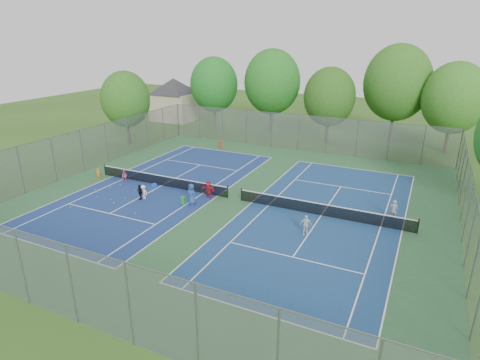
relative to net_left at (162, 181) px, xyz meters
The scene contains 40 objects.
ground 7.01m from the net_left, ahead, with size 120.00×120.00×0.00m, color #31581B.
court_pad 7.01m from the net_left, ahead, with size 32.00×32.00×0.01m, color #2A5932.
court_left 0.44m from the net_left, ahead, with size 10.97×23.77×0.01m, color navy.
court_right 14.01m from the net_left, ahead, with size 10.97×23.77×0.01m, color navy.
net_left is the anchor object (origin of this frame).
net_right 14.00m from the net_left, ahead, with size 12.87×0.10×0.91m, color black.
fence_north 17.53m from the net_left, 66.37° to the left, with size 32.00×0.10×4.00m, color gray.
fence_south 17.53m from the net_left, 66.37° to the right, with size 32.00×0.10×4.00m, color gray.
fence_west 9.13m from the net_left, behind, with size 32.00×0.10×4.00m, color gray.
fence_east 23.05m from the net_left, ahead, with size 32.00×0.10×4.00m, color gray.
house 28.55m from the net_left, 122.01° to the left, with size 11.03×11.03×7.30m.
tree_nw 23.72m from the net_left, 107.65° to the left, with size 6.40×6.40×9.58m.
tree_nl 23.81m from the net_left, 87.51° to the left, with size 7.20×7.20×10.69m.
tree_nc 23.38m from the net_left, 66.80° to the left, with size 6.00×6.00×8.85m.
tree_nr 29.59m from the net_left, 56.31° to the left, with size 7.60×7.60×11.42m.
tree_ne 31.60m from the net_left, 45.00° to the left, with size 6.60×6.60×9.77m.
tree_side_w 16.34m from the net_left, 140.19° to the left, with size 5.60×5.60×8.47m.
ball_crate 0.74m from the net_left, 137.59° to the right, with size 0.31×0.31×0.26m, color blue.
ball_hopper 4.58m from the net_left, 33.18° to the right, with size 0.29×0.29×0.57m, color green.
student_a 6.15m from the net_left, 168.55° to the right, with size 0.40×0.26×1.09m, color orange.
student_b 3.60m from the net_left, behind, with size 0.51×0.40×1.05m, color #CA4E76.
student_c 3.07m from the net_left, 81.24° to the right, with size 0.75×0.43×1.15m, color silver.
student_d 3.25m from the net_left, 85.11° to the right, with size 0.72×0.30×1.23m, color black.
student_e 5.04m from the net_left, 27.22° to the right, with size 0.81×0.53×1.67m, color navy.
student_f 5.03m from the net_left, ahead, with size 1.30×0.41×1.40m, color red.
child_far_baseline 12.54m from the net_left, 94.32° to the left, with size 0.66×0.38×1.02m, color red.
instructor 18.75m from the net_left, ahead, with size 0.55×0.36×1.51m, color gray.
teen_court_b 14.19m from the net_left, 13.45° to the right, with size 0.81×0.34×1.38m, color silver.
tennis_ball_0 4.89m from the net_left, 102.97° to the right, with size 0.07×0.07×0.07m, color #B7D230.
tennis_ball_1 5.52m from the net_left, 143.08° to the right, with size 0.07×0.07×0.07m, color #A5C92E.
tennis_ball_2 5.90m from the net_left, 72.77° to the right, with size 0.07×0.07×0.07m, color #DFEC37.
tennis_ball_3 4.99m from the net_left, 100.98° to the right, with size 0.07×0.07×0.07m, color gold.
tennis_ball_4 5.44m from the net_left, 125.20° to the right, with size 0.07×0.07×0.07m, color gold.
tennis_ball_5 4.73m from the net_left, 110.98° to the right, with size 0.07×0.07×0.07m, color #B1CE30.
tennis_ball_6 7.65m from the net_left, 116.68° to the right, with size 0.07×0.07×0.07m, color #BED732.
tennis_ball_7 3.70m from the net_left, 156.82° to the right, with size 0.07×0.07×0.07m, color #CBD631.
tennis_ball_8 3.75m from the net_left, 104.32° to the right, with size 0.07×0.07×0.07m, color #BDDA32.
tennis_ball_9 4.35m from the net_left, 147.68° to the right, with size 0.07×0.07×0.07m, color yellow.
tennis_ball_10 1.73m from the net_left, 82.63° to the right, with size 0.07×0.07×0.07m, color #BFCC2F.
tennis_ball_11 2.38m from the net_left, 124.45° to the right, with size 0.07×0.07×0.07m, color #D5E435.
Camera 1 is at (13.10, -26.22, 12.33)m, focal length 30.00 mm.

